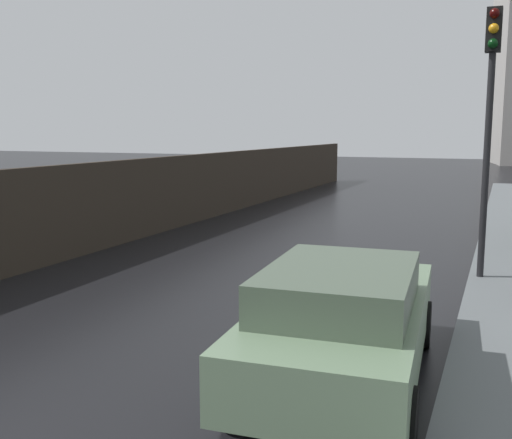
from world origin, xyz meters
TOP-DOWN VIEW (x-y plane):
  - car_green_near_kerb at (2.95, 3.60)m, footprint 2.02×4.28m
  - traffic_light at (4.19, 8.80)m, footprint 0.26×0.39m

SIDE VIEW (x-z plane):
  - car_green_near_kerb at x=2.95m, z-range 0.04..1.43m
  - traffic_light at x=4.19m, z-range 1.03..5.80m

